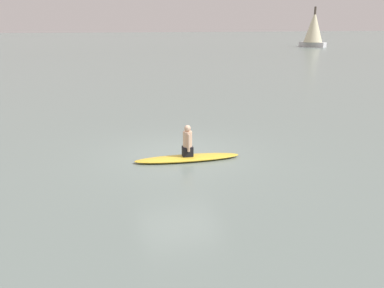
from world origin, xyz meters
TOP-DOWN VIEW (x-y plane):
  - ground_plane at (0.00, 0.00)m, footprint 400.00×400.00m
  - surfboard at (0.11, -0.58)m, footprint 3.15×0.90m
  - person_paddler at (0.11, -0.58)m, footprint 0.32×0.40m
  - sailboat_center_horizon at (38.48, 51.51)m, footprint 4.40×4.59m

SIDE VIEW (x-z plane):
  - ground_plane at x=0.00m, z-range 0.00..0.00m
  - surfboard at x=0.11m, z-range 0.00..0.13m
  - person_paddler at x=0.11m, z-range 0.09..1.01m
  - sailboat_center_horizon at x=38.48m, z-range -0.20..6.54m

